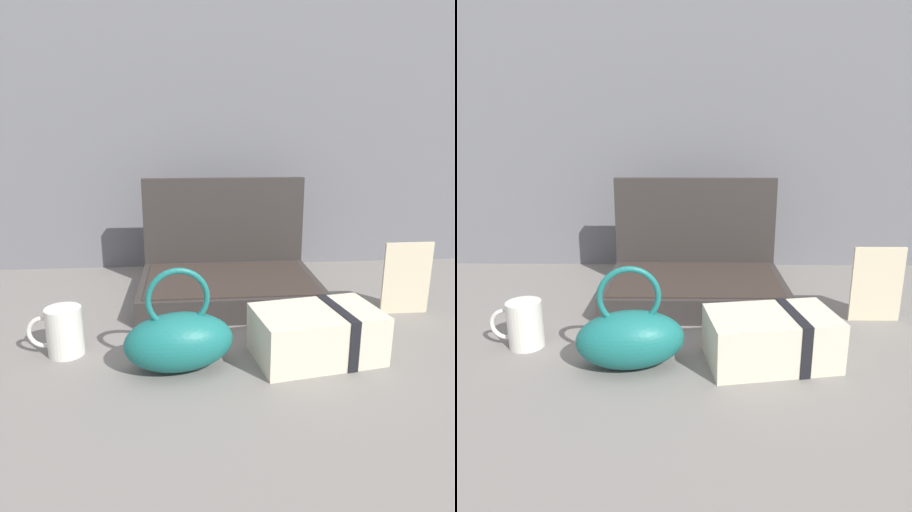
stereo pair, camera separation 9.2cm
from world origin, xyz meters
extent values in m
plane|color=slate|center=(0.00, 0.00, 0.00)|extent=(6.00, 6.00, 0.00)
cube|color=slate|center=(0.00, 0.58, 0.70)|extent=(3.20, 0.06, 1.40)
cube|color=#332D2B|center=(0.05, 0.21, 0.03)|extent=(0.46, 0.31, 0.06)
cube|color=#332823|center=(0.05, 0.21, 0.06)|extent=(0.42, 0.28, 0.00)
cube|color=#332D2B|center=(0.05, 0.38, 0.15)|extent=(0.46, 0.02, 0.30)
ellipsoid|color=#196B66|center=(-0.07, -0.13, 0.06)|extent=(0.22, 0.14, 0.11)
torus|color=#196B66|center=(-0.07, -0.13, 0.14)|extent=(0.12, 0.03, 0.12)
cube|color=beige|center=(0.19, -0.11, 0.05)|extent=(0.26, 0.18, 0.10)
cube|color=black|center=(0.23, -0.10, 0.05)|extent=(0.04, 0.15, 0.10)
cylinder|color=silver|center=(-0.30, -0.05, 0.05)|extent=(0.07, 0.07, 0.10)
torus|color=silver|center=(-0.34, -0.05, 0.05)|extent=(0.07, 0.01, 0.07)
cube|color=beige|center=(0.47, 0.10, 0.09)|extent=(0.12, 0.01, 0.18)
camera|label=1|loc=(-0.05, -0.90, 0.44)|focal=31.95mm
camera|label=2|loc=(0.04, -0.91, 0.44)|focal=31.95mm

